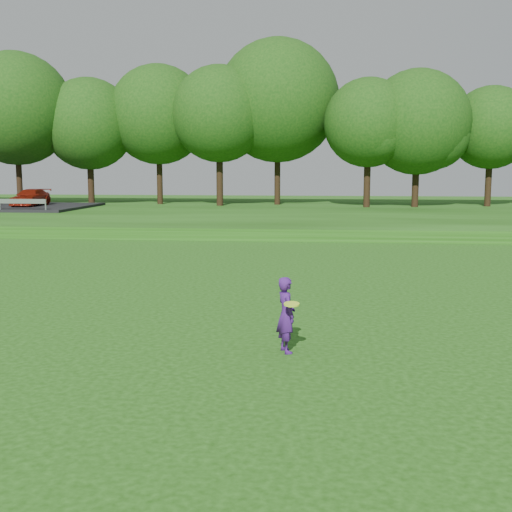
# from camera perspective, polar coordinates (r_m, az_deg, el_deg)

# --- Properties ---
(ground) EXTENTS (140.00, 140.00, 0.00)m
(ground) POSITION_cam_1_polar(r_m,az_deg,el_deg) (12.98, -17.47, -8.22)
(ground) COLOR #1A430D
(ground) RESTS_ON ground
(berm) EXTENTS (130.00, 30.00, 0.60)m
(berm) POSITION_cam_1_polar(r_m,az_deg,el_deg) (45.81, -0.35, 3.84)
(berm) COLOR #1A430D
(berm) RESTS_ON ground
(walking_path) EXTENTS (130.00, 1.60, 0.04)m
(walking_path) POSITION_cam_1_polar(r_m,az_deg,el_deg) (32.01, -3.14, 1.58)
(walking_path) COLOR gray
(walking_path) RESTS_ON ground
(treeline) EXTENTS (104.00, 7.00, 15.00)m
(treeline) POSITION_cam_1_polar(r_m,az_deg,el_deg) (49.89, 0.17, 13.14)
(treeline) COLOR #123E0E
(treeline) RESTS_ON berm
(woman) EXTENTS (0.54, 0.82, 1.46)m
(woman) POSITION_cam_1_polar(r_m,az_deg,el_deg) (12.29, 2.69, -5.23)
(woman) COLOR #451972
(woman) RESTS_ON ground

